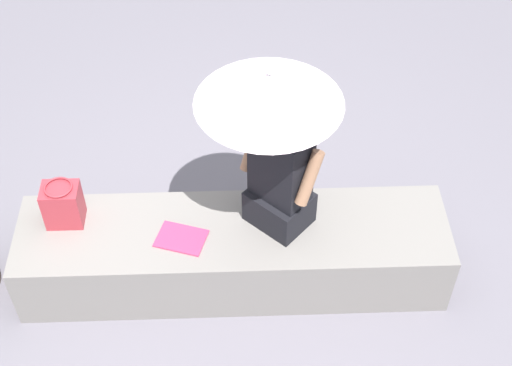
{
  "coord_description": "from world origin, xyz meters",
  "views": [
    {
      "loc": [
        -0.04,
        2.8,
        3.73
      ],
      "look_at": [
        -0.14,
        -0.03,
        0.8
      ],
      "focal_mm": 51.37,
      "sensor_mm": 36.0,
      "label": 1
    }
  ],
  "objects": [
    {
      "name": "ground_plane",
      "position": [
        0.0,
        0.0,
        0.0
      ],
      "size": [
        14.0,
        14.0,
        0.0
      ],
      "primitive_type": "plane",
      "color": "slate"
    },
    {
      "name": "stone_bench",
      "position": [
        0.0,
        0.0,
        0.22
      ],
      "size": [
        2.57,
        0.63,
        0.45
      ],
      "primitive_type": "cube",
      "color": "gray",
      "rests_on": "ground"
    },
    {
      "name": "person_seated",
      "position": [
        -0.28,
        -0.07,
        0.84
      ],
      "size": [
        0.48,
        0.47,
        0.9
      ],
      "color": "black",
      "rests_on": "stone_bench"
    },
    {
      "name": "parasol",
      "position": [
        -0.2,
        -0.05,
        1.44
      ],
      "size": [
        0.77,
        0.77,
        1.11
      ],
      "color": "#B7B7BC",
      "rests_on": "stone_bench"
    },
    {
      "name": "handbag_black",
      "position": [
        0.99,
        -0.11,
        0.59
      ],
      "size": [
        0.22,
        0.17,
        0.29
      ],
      "color": "#B2333D",
      "rests_on": "stone_bench"
    },
    {
      "name": "magazine",
      "position": [
        0.3,
        0.07,
        0.45
      ],
      "size": [
        0.33,
        0.28,
        0.01
      ],
      "primitive_type": "cube",
      "rotation": [
        0.0,
        0.0,
        -0.31
      ],
      "color": "#D83866",
      "rests_on": "stone_bench"
    }
  ]
}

